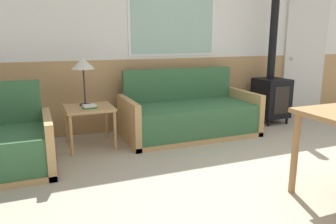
% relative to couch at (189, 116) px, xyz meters
% --- Properties ---
extents(ground_plane, '(16.00, 16.00, 0.00)m').
position_rel_couch_xyz_m(ground_plane, '(0.38, -2.00, -0.27)').
color(ground_plane, '#B2A58C').
extents(wall_back, '(7.20, 0.09, 2.70)m').
position_rel_couch_xyz_m(wall_back, '(0.36, 0.63, 1.09)').
color(wall_back, tan).
rests_on(wall_back, ground_plane).
extents(couch, '(1.87, 0.89, 0.92)m').
position_rel_couch_xyz_m(couch, '(0.00, 0.00, 0.00)').
color(couch, tan).
rests_on(couch, ground_plane).
extents(armchair, '(0.96, 0.87, 0.90)m').
position_rel_couch_xyz_m(armchair, '(-2.34, -0.47, -0.01)').
color(armchair, tan).
rests_on(armchair, ground_plane).
extents(side_table, '(0.58, 0.58, 0.52)m').
position_rel_couch_xyz_m(side_table, '(-1.38, 0.03, 0.17)').
color(side_table, tan).
rests_on(side_table, ground_plane).
extents(table_lamp, '(0.29, 0.29, 0.60)m').
position_rel_couch_xyz_m(table_lamp, '(-1.41, 0.13, 0.76)').
color(table_lamp, '#262628').
rests_on(table_lamp, side_table).
extents(book_stack, '(0.17, 0.13, 0.05)m').
position_rel_couch_xyz_m(book_stack, '(-1.39, -0.07, 0.27)').
color(book_stack, '#2D7F3D').
rests_on(book_stack, side_table).
extents(wood_stove, '(0.46, 0.50, 2.53)m').
position_rel_couch_xyz_m(wood_stove, '(1.55, 0.17, 0.33)').
color(wood_stove, black).
rests_on(wood_stove, ground_plane).
extents(entry_door, '(0.93, 0.09, 2.07)m').
position_rel_couch_xyz_m(entry_door, '(2.59, 0.58, 0.76)').
color(entry_door, silver).
rests_on(entry_door, ground_plane).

